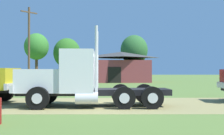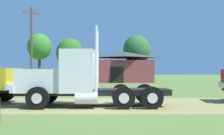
% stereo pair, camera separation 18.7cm
% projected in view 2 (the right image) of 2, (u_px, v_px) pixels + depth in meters
% --- Properties ---
extents(ground_plane, '(200.00, 200.00, 0.00)m').
position_uv_depth(ground_plane, '(108.00, 104.00, 14.32)').
color(ground_plane, '#577333').
extents(dirt_track, '(120.00, 6.64, 0.01)m').
position_uv_depth(dirt_track, '(108.00, 104.00, 14.32)').
color(dirt_track, '#8C834F').
rests_on(dirt_track, ground_plane).
extents(truck_foreground_white, '(7.35, 2.80, 3.74)m').
position_uv_depth(truck_foreground_white, '(74.00, 80.00, 13.54)').
color(truck_foreground_white, black).
rests_on(truck_foreground_white, ground_plane).
extents(shed_building, '(8.78, 6.85, 4.49)m').
position_uv_depth(shed_building, '(124.00, 67.00, 41.72)').
color(shed_building, brown).
rests_on(shed_building, ground_plane).
extents(utility_pole_near, '(1.57, 1.73, 9.27)m').
position_uv_depth(utility_pole_near, '(32.00, 44.00, 33.75)').
color(utility_pole_near, brown).
rests_on(utility_pole_near, ground_plane).
extents(tree_mid, '(3.76, 3.76, 7.50)m').
position_uv_depth(tree_mid, '(39.00, 47.00, 43.92)').
color(tree_mid, '#513823').
rests_on(tree_mid, ground_plane).
extents(tree_right, '(4.64, 4.64, 7.30)m').
position_uv_depth(tree_right, '(70.00, 53.00, 48.76)').
color(tree_right, '#513823').
rests_on(tree_right, ground_plane).
extents(tree_far_right, '(4.28, 4.28, 7.31)m').
position_uv_depth(tree_far_right, '(137.00, 50.00, 44.47)').
color(tree_far_right, '#513823').
rests_on(tree_far_right, ground_plane).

